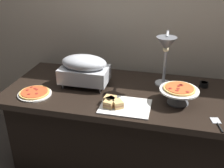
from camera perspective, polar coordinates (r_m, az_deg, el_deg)
ground_plane at (r=2.60m, az=2.14°, el=-16.50°), size 8.00×8.00×0.00m
back_wall at (r=2.47m, az=4.99°, el=12.97°), size 4.40×0.04×2.40m
buffet_table at (r=2.35m, az=2.29°, el=-9.57°), size 1.90×0.84×0.76m
chafing_dish at (r=2.19m, az=-5.97°, el=3.26°), size 0.40×0.24×0.27m
heat_lamp at (r=2.04m, az=11.46°, el=7.40°), size 0.15×0.32×0.47m
pizza_plate_front at (r=2.18m, az=-16.23°, el=-1.89°), size 0.26×0.26×0.03m
pizza_plate_center at (r=2.00m, az=14.17°, el=-1.41°), size 0.29×0.29×0.13m
sandwich_platter at (r=1.93m, az=1.50°, el=-4.36°), size 0.36×0.28×0.06m
sauce_cup_near at (r=2.34m, az=19.07°, el=-0.08°), size 0.07×0.07×0.04m
serving_spatula at (r=1.88m, az=21.67°, el=-7.95°), size 0.07×0.17×0.01m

